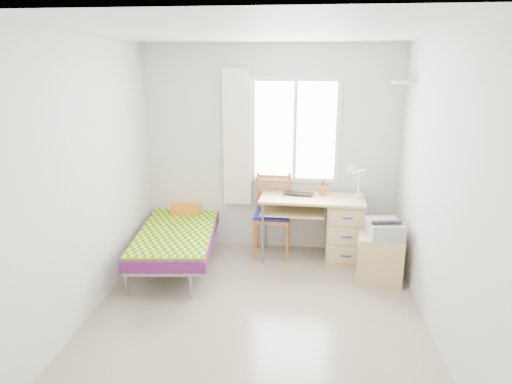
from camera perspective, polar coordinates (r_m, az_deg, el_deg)
floor at (r=4.60m, az=0.09°, el=-14.96°), size 3.50×3.50×0.00m
ceiling at (r=3.97m, az=0.10°, el=19.36°), size 3.50×3.50×0.00m
wall_back at (r=5.80m, az=1.87°, el=5.28°), size 3.20×0.00×3.20m
wall_left at (r=4.54m, az=-20.43°, el=1.37°), size 0.00×3.50×3.50m
wall_right at (r=4.25m, az=22.11°, el=0.25°), size 0.00×3.50×3.50m
window at (r=5.72m, az=4.90°, el=7.63°), size 1.10×0.04×1.30m
curtain at (r=5.75m, az=-2.37°, el=6.70°), size 0.35×0.05×1.70m
floating_shelf at (r=5.45m, az=17.91°, el=12.89°), size 0.20×0.32×0.03m
bed at (r=5.60m, az=-9.56°, el=-4.98°), size 1.04×1.93×0.80m
desk at (r=5.71m, az=10.31°, el=-4.21°), size 1.28×0.64×0.79m
chair at (r=5.73m, az=2.16°, el=-2.32°), size 0.47×0.47×1.03m
cabinet at (r=5.31m, az=15.20°, el=-7.96°), size 0.55×0.50×0.53m
printer at (r=5.19m, az=15.73°, el=-4.36°), size 0.40×0.45×0.18m
laptop at (r=5.61m, az=5.20°, el=-0.39°), size 0.41×0.30×0.03m
pen_cup at (r=5.70m, az=8.27°, el=0.17°), size 0.10×0.10×0.10m
task_lamp at (r=5.46m, az=12.22°, el=1.80°), size 0.24×0.33×0.45m
book at (r=5.62m, az=4.93°, el=-2.59°), size 0.25×0.30×0.02m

